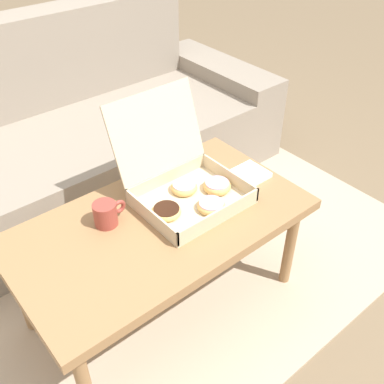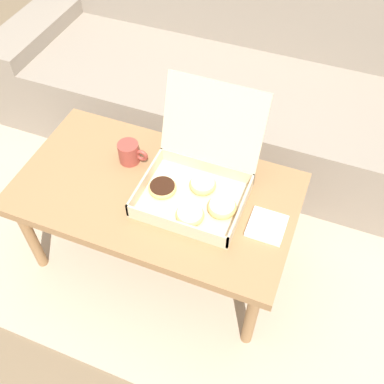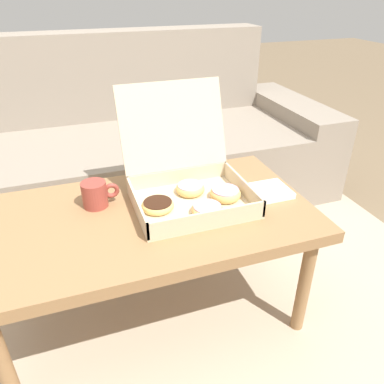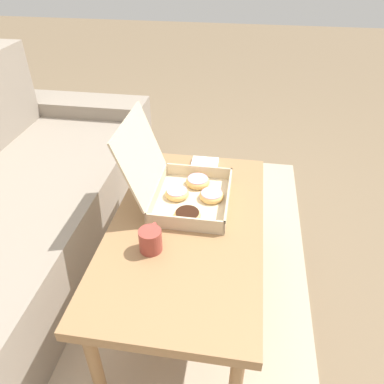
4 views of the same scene
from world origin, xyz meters
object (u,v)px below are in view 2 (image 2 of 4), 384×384
at_px(coffee_table, 156,197).
at_px(coffee_mug, 129,153).
at_px(pastry_box, 198,182).
at_px(couch, 231,84).

height_order(coffee_table, coffee_mug, coffee_mug).
xyz_separation_m(coffee_table, pastry_box, (0.15, 0.04, 0.11)).
xyz_separation_m(coffee_table, coffee_mug, (-0.15, 0.10, 0.09)).
bearing_deg(couch, coffee_mug, -100.26).
distance_m(coffee_table, pastry_box, 0.19).
xyz_separation_m(pastry_box, coffee_mug, (-0.31, 0.05, -0.02)).
bearing_deg(pastry_box, couch, 99.73).
xyz_separation_m(couch, coffee_table, (0.00, -0.94, 0.13)).
bearing_deg(coffee_table, coffee_mug, 147.26).
bearing_deg(coffee_mug, couch, 79.74).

